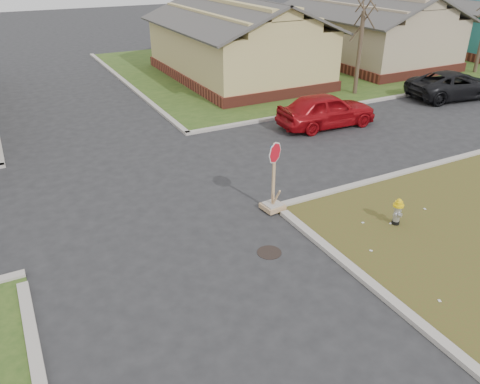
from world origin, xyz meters
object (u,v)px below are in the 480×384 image
fire_hydrant (398,210)px  red_sedan (326,110)px  dark_pickup (454,85)px  stop_sign (273,195)px

fire_hydrant → red_sedan: bearing=46.6°
dark_pickup → fire_hydrant: bearing=133.4°
fire_hydrant → stop_sign: bearing=118.0°
dark_pickup → stop_sign: bearing=120.7°
red_sedan → dark_pickup: (8.66, 0.51, -0.06)m
fire_hydrant → stop_sign: size_ratio=0.37×
fire_hydrant → red_sedan: size_ratio=0.18×
stop_sign → dark_pickup: stop_sign is taller
stop_sign → red_sedan: size_ratio=0.49×
fire_hydrant → stop_sign: (-2.65, 2.37, 0.02)m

